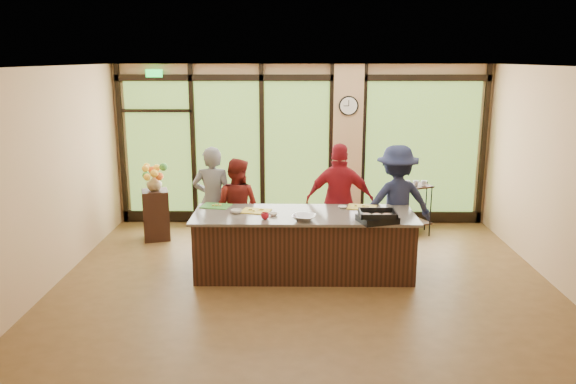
{
  "coord_description": "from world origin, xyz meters",
  "views": [
    {
      "loc": [
        -0.14,
        -7.49,
        3.11
      ],
      "look_at": [
        -0.23,
        0.4,
        1.22
      ],
      "focal_mm": 35.0,
      "sensor_mm": 36.0,
      "label": 1
    }
  ],
  "objects_px": {
    "bar_cart": "(410,202)",
    "flower_stand": "(156,215)",
    "cook_right": "(396,203)",
    "roasting_pan": "(377,219)",
    "cook_left": "(213,201)",
    "island_base": "(304,245)"
  },
  "relations": [
    {
      "from": "cook_left",
      "to": "roasting_pan",
      "type": "bearing_deg",
      "value": 153.58
    },
    {
      "from": "roasting_pan",
      "to": "bar_cart",
      "type": "height_order",
      "value": "roasting_pan"
    },
    {
      "from": "flower_stand",
      "to": "roasting_pan",
      "type": "bearing_deg",
      "value": -45.63
    },
    {
      "from": "flower_stand",
      "to": "cook_left",
      "type": "bearing_deg",
      "value": -49.4
    },
    {
      "from": "cook_right",
      "to": "island_base",
      "type": "bearing_deg",
      "value": 16.44
    },
    {
      "from": "cook_right",
      "to": "bar_cart",
      "type": "xyz_separation_m",
      "value": [
        0.5,
        1.3,
        -0.32
      ]
    },
    {
      "from": "cook_right",
      "to": "bar_cart",
      "type": "distance_m",
      "value": 1.43
    },
    {
      "from": "island_base",
      "to": "roasting_pan",
      "type": "bearing_deg",
      "value": -22.82
    },
    {
      "from": "roasting_pan",
      "to": "flower_stand",
      "type": "bearing_deg",
      "value": 132.17
    },
    {
      "from": "roasting_pan",
      "to": "flower_stand",
      "type": "height_order",
      "value": "roasting_pan"
    },
    {
      "from": "roasting_pan",
      "to": "bar_cart",
      "type": "xyz_separation_m",
      "value": [
        0.95,
        2.41,
        -0.38
      ]
    },
    {
      "from": "cook_left",
      "to": "roasting_pan",
      "type": "height_order",
      "value": "cook_left"
    },
    {
      "from": "island_base",
      "to": "cook_right",
      "type": "distance_m",
      "value": 1.67
    },
    {
      "from": "bar_cart",
      "to": "island_base",
      "type": "bearing_deg",
      "value": -158.84
    },
    {
      "from": "island_base",
      "to": "flower_stand",
      "type": "relative_size",
      "value": 3.54
    },
    {
      "from": "flower_stand",
      "to": "bar_cart",
      "type": "xyz_separation_m",
      "value": [
        4.51,
        0.39,
        0.15
      ]
    },
    {
      "from": "bar_cart",
      "to": "cook_right",
      "type": "bearing_deg",
      "value": -135.49
    },
    {
      "from": "cook_left",
      "to": "roasting_pan",
      "type": "distance_m",
      "value": 2.76
    },
    {
      "from": "bar_cart",
      "to": "flower_stand",
      "type": "bearing_deg",
      "value": 160.46
    },
    {
      "from": "cook_left",
      "to": "cook_right",
      "type": "distance_m",
      "value": 2.9
    },
    {
      "from": "cook_right",
      "to": "bar_cart",
      "type": "height_order",
      "value": "cook_right"
    },
    {
      "from": "cook_left",
      "to": "flower_stand",
      "type": "distance_m",
      "value": 1.41
    }
  ]
}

